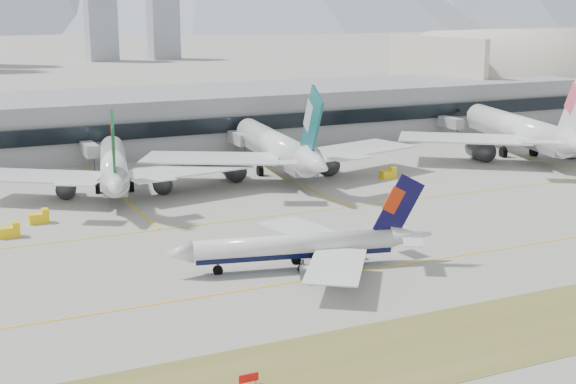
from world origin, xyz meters
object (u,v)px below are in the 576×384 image
widebody_eva (114,168)px  hangar (529,108)px  terminal (151,120)px  widebody_china_air (522,132)px  taxiing_airliner (304,246)px  widebody_cathay (278,149)px

widebody_eva → hangar: 192.32m
terminal → widebody_eva: bearing=-113.5°
terminal → hangar: size_ratio=3.08×
widebody_china_air → hangar: bearing=-28.4°
terminal → widebody_china_air: bearing=-35.0°
taxiing_airliner → widebody_cathay: 67.93m
taxiing_airliner → hangar: 211.90m
widebody_china_air → terminal: widebody_china_air is taller
widebody_china_air → widebody_eva: bearing=101.7°
widebody_cathay → hangar: (138.88, 71.57, -6.17)m
taxiing_airliner → terminal: size_ratio=0.15×
widebody_eva → widebody_cathay: bearing=-75.1°
taxiing_airliner → widebody_cathay: bearing=-98.6°
taxiing_airliner → hangar: (163.43, 134.85, -3.27)m
taxiing_airliner → widebody_eva: size_ratio=0.73×
widebody_cathay → hangar: hangar is taller
taxiing_airliner → widebody_cathay: (24.55, 63.27, 2.90)m
widebody_cathay → hangar: size_ratio=0.73×
taxiing_airliner → widebody_eva: (-14.29, 61.54, 2.11)m
widebody_eva → widebody_cathay: size_ratio=0.86×
taxiing_airliner → widebody_cathay: size_ratio=0.63×
widebody_cathay → widebody_eva: bearing=99.8°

